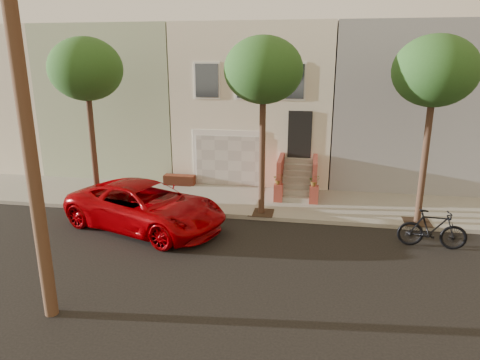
# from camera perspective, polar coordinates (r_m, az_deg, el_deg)

# --- Properties ---
(ground) EXTENTS (90.00, 90.00, 0.00)m
(ground) POSITION_cam_1_polar(r_m,az_deg,el_deg) (12.81, -3.93, -10.69)
(ground) COLOR black
(ground) RESTS_ON ground
(sidewalk) EXTENTS (40.00, 3.70, 0.15)m
(sidewalk) POSITION_cam_1_polar(r_m,az_deg,el_deg) (17.63, 0.18, -2.76)
(sidewalk) COLOR gray
(sidewalk) RESTS_ON ground
(house_row) EXTENTS (33.10, 11.70, 7.00)m
(house_row) POSITION_cam_1_polar(r_m,az_deg,el_deg) (22.56, 2.73, 10.66)
(house_row) COLOR beige
(house_row) RESTS_ON sidewalk
(tree_left) EXTENTS (2.70, 2.57, 6.30)m
(tree_left) POSITION_cam_1_polar(r_m,az_deg,el_deg) (17.15, -19.67, 13.48)
(tree_left) COLOR #2D2116
(tree_left) RESTS_ON sidewalk
(tree_mid) EXTENTS (2.70, 2.57, 6.30)m
(tree_mid) POSITION_cam_1_polar(r_m,az_deg,el_deg) (15.11, 3.09, 14.13)
(tree_mid) COLOR #2D2116
(tree_mid) RESTS_ON sidewalk
(tree_right) EXTENTS (2.70, 2.57, 6.30)m
(tree_right) POSITION_cam_1_polar(r_m,az_deg,el_deg) (15.45, 24.33, 12.82)
(tree_right) COLOR #2D2116
(tree_right) RESTS_ON sidewalk
(pickup_truck) EXTENTS (6.27, 4.38, 1.59)m
(pickup_truck) POSITION_cam_1_polar(r_m,az_deg,el_deg) (15.21, -12.32, -3.38)
(pickup_truck) COLOR #9B0005
(pickup_truck) RESTS_ON ground
(motorcycle) EXTENTS (2.08, 0.75, 1.22)m
(motorcycle) POSITION_cam_1_polar(r_m,az_deg,el_deg) (14.68, 24.03, -5.93)
(motorcycle) COLOR black
(motorcycle) RESTS_ON ground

